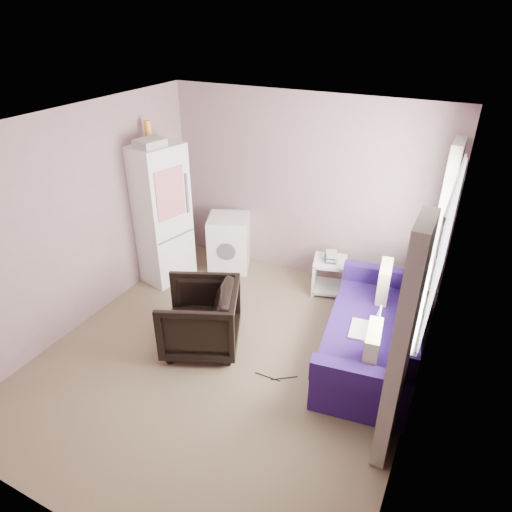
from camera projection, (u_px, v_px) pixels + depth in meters
The scene contains 8 objects.
room at pixel (226, 259), 4.39m from camera, with size 3.84×4.24×2.54m.
armchair at pixel (200, 315), 5.00m from camera, with size 0.81×0.76×0.83m, color black.
fridge at pixel (158, 213), 6.10m from camera, with size 0.78×0.77×2.15m.
washing_machine at pixel (229, 242), 6.55m from camera, with size 0.73×0.73×0.79m.
side_table at pixel (329, 273), 6.05m from camera, with size 0.52×0.52×0.58m.
sofa at pixel (376, 335), 4.85m from camera, with size 1.15×2.08×0.88m.
window_dressing at pixel (425, 281), 4.31m from camera, with size 0.17×2.62×2.18m.
floor_cables at pixel (276, 377), 4.73m from camera, with size 0.42×0.18×0.01m.
Camera 1 is at (2.00, -3.28, 3.41)m, focal length 32.00 mm.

